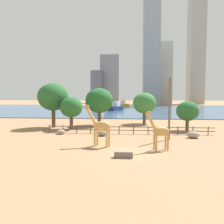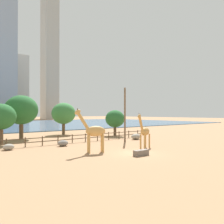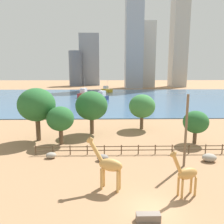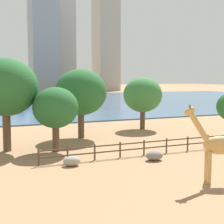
{
  "view_description": "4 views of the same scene",
  "coord_description": "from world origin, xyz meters",
  "px_view_note": "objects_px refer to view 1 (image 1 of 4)",
  "views": [
    {
      "loc": [
        0.1,
        -22.13,
        5.96
      ],
      "look_at": [
        -3.13,
        16.36,
        3.14
      ],
      "focal_mm": 35.0,
      "sensor_mm": 36.0,
      "label": 1
    },
    {
      "loc": [
        -16.88,
        -17.55,
        4.42
      ],
      "look_at": [
        2.8,
        7.99,
        4.65
      ],
      "focal_mm": 35.0,
      "sensor_mm": 36.0,
      "label": 2
    },
    {
      "loc": [
        -3.52,
        -15.67,
        10.85
      ],
      "look_at": [
        -2.74,
        18.77,
        4.53
      ],
      "focal_mm": 35.0,
      "sensor_mm": 36.0,
      "label": 3
    },
    {
      "loc": [
        -18.04,
        -13.6,
        6.68
      ],
      "look_at": [
        -2.2,
        22.87,
        2.65
      ],
      "focal_mm": 55.0,
      "sensor_mm": 36.0,
      "label": 4
    }
  ],
  "objects_px": {
    "giraffe_tall": "(100,126)",
    "tree_right_small": "(53,97)",
    "boulder_by_pole": "(102,133)",
    "feeding_trough": "(124,154)",
    "tree_center_broad": "(187,111)",
    "tree_right_tall": "(144,103)",
    "tree_left_large": "(99,101)",
    "tree_left_small": "(71,107)",
    "boat_sailboat": "(101,106)",
    "giraffe_companion": "(160,131)",
    "utility_pole": "(169,109)",
    "boulder_small": "(193,135)",
    "boat_ferry": "(124,104)",
    "boat_tug": "(116,107)",
    "boulder_near_fence": "(61,132)"
  },
  "relations": [
    {
      "from": "boulder_by_pole",
      "to": "boulder_near_fence",
      "type": "bearing_deg",
      "value": 171.45
    },
    {
      "from": "giraffe_tall",
      "to": "boat_tug",
      "type": "bearing_deg",
      "value": -67.45
    },
    {
      "from": "tree_left_small",
      "to": "giraffe_companion",
      "type": "bearing_deg",
      "value": -46.2
    },
    {
      "from": "boulder_by_pole",
      "to": "tree_center_broad",
      "type": "bearing_deg",
      "value": 24.43
    },
    {
      "from": "tree_left_small",
      "to": "boat_sailboat",
      "type": "height_order",
      "value": "boat_sailboat"
    },
    {
      "from": "boulder_by_pole",
      "to": "boat_sailboat",
      "type": "relative_size",
      "value": 0.15
    },
    {
      "from": "giraffe_tall",
      "to": "tree_center_broad",
      "type": "height_order",
      "value": "tree_center_broad"
    },
    {
      "from": "giraffe_companion",
      "to": "utility_pole",
      "type": "height_order",
      "value": "utility_pole"
    },
    {
      "from": "boulder_by_pole",
      "to": "tree_center_broad",
      "type": "distance_m",
      "value": 15.7
    },
    {
      "from": "boulder_by_pole",
      "to": "tree_left_small",
      "type": "xyz_separation_m",
      "value": [
        -6.43,
        6.48,
        3.54
      ]
    },
    {
      "from": "utility_pole",
      "to": "boat_tug",
      "type": "distance_m",
      "value": 58.91
    },
    {
      "from": "utility_pole",
      "to": "tree_left_small",
      "type": "height_order",
      "value": "utility_pole"
    },
    {
      "from": "giraffe_tall",
      "to": "tree_left_small",
      "type": "xyz_separation_m",
      "value": [
        -7.1,
        13.11,
        1.53
      ]
    },
    {
      "from": "boulder_small",
      "to": "feeding_trough",
      "type": "height_order",
      "value": "boulder_small"
    },
    {
      "from": "tree_center_broad",
      "to": "tree_right_small",
      "type": "height_order",
      "value": "tree_right_small"
    },
    {
      "from": "feeding_trough",
      "to": "tree_center_broad",
      "type": "height_order",
      "value": "tree_center_broad"
    },
    {
      "from": "tree_left_large",
      "to": "boat_sailboat",
      "type": "height_order",
      "value": "boat_sailboat"
    },
    {
      "from": "tree_left_large",
      "to": "boat_tug",
      "type": "relative_size",
      "value": 0.86
    },
    {
      "from": "boulder_near_fence",
      "to": "utility_pole",
      "type": "bearing_deg",
      "value": -9.85
    },
    {
      "from": "boat_ferry",
      "to": "boulder_near_fence",
      "type": "bearing_deg",
      "value": -39.59
    },
    {
      "from": "giraffe_tall",
      "to": "tree_right_small",
      "type": "height_order",
      "value": "tree_right_small"
    },
    {
      "from": "tree_right_tall",
      "to": "tree_right_small",
      "type": "distance_m",
      "value": 19.04
    },
    {
      "from": "utility_pole",
      "to": "tree_center_broad",
      "type": "xyz_separation_m",
      "value": [
        4.5,
        8.18,
        -0.87
      ]
    },
    {
      "from": "utility_pole",
      "to": "tree_left_large",
      "type": "distance_m",
      "value": 18.26
    },
    {
      "from": "utility_pole",
      "to": "tree_right_small",
      "type": "xyz_separation_m",
      "value": [
        -19.99,
        10.27,
        1.55
      ]
    },
    {
      "from": "tree_center_broad",
      "to": "boulder_near_fence",
      "type": "bearing_deg",
      "value": -165.4
    },
    {
      "from": "giraffe_tall",
      "to": "utility_pole",
      "type": "distance_m",
      "value": 10.25
    },
    {
      "from": "tree_left_large",
      "to": "tree_right_tall",
      "type": "xyz_separation_m",
      "value": [
        9.39,
        3.13,
        -0.61
      ]
    },
    {
      "from": "giraffe_companion",
      "to": "feeding_trough",
      "type": "distance_m",
      "value": 5.36
    },
    {
      "from": "giraffe_tall",
      "to": "tree_right_tall",
      "type": "relative_size",
      "value": 0.75
    },
    {
      "from": "utility_pole",
      "to": "boulder_small",
      "type": "height_order",
      "value": "utility_pole"
    },
    {
      "from": "feeding_trough",
      "to": "tree_left_small",
      "type": "distance_m",
      "value": 20.67
    },
    {
      "from": "boulder_by_pole",
      "to": "feeding_trough",
      "type": "xyz_separation_m",
      "value": [
        3.58,
        -11.23,
        -0.1
      ]
    },
    {
      "from": "tree_left_small",
      "to": "feeding_trough",
      "type": "bearing_deg",
      "value": -60.51
    },
    {
      "from": "boulder_small",
      "to": "tree_right_tall",
      "type": "bearing_deg",
      "value": 110.44
    },
    {
      "from": "utility_pole",
      "to": "boat_sailboat",
      "type": "distance_m",
      "value": 72.52
    },
    {
      "from": "boulder_by_pole",
      "to": "utility_pole",
      "type": "bearing_deg",
      "value": -10.74
    },
    {
      "from": "boat_sailboat",
      "to": "giraffe_companion",
      "type": "bearing_deg",
      "value": -153.18
    },
    {
      "from": "tree_center_broad",
      "to": "tree_right_tall",
      "type": "distance_m",
      "value": 11.3
    },
    {
      "from": "giraffe_companion",
      "to": "boat_tug",
      "type": "xyz_separation_m",
      "value": [
        -9.17,
        63.95,
        -0.67
      ]
    },
    {
      "from": "utility_pole",
      "to": "boulder_by_pole",
      "type": "distance_m",
      "value": 10.43
    },
    {
      "from": "tree_right_small",
      "to": "tree_left_large",
      "type": "bearing_deg",
      "value": 24.27
    },
    {
      "from": "boulder_small",
      "to": "boat_ferry",
      "type": "bearing_deg",
      "value": 97.69
    },
    {
      "from": "giraffe_tall",
      "to": "boat_sailboat",
      "type": "relative_size",
      "value": 0.53
    },
    {
      "from": "tree_right_small",
      "to": "boat_tug",
      "type": "xyz_separation_m",
      "value": [
        8.74,
        47.49,
        -4.33
      ]
    },
    {
      "from": "giraffe_companion",
      "to": "tree_right_small",
      "type": "xyz_separation_m",
      "value": [
        -17.91,
        16.46,
        3.66
      ]
    },
    {
      "from": "tree_left_large",
      "to": "tree_right_tall",
      "type": "bearing_deg",
      "value": 18.42
    },
    {
      "from": "tree_left_large",
      "to": "tree_left_small",
      "type": "relative_size",
      "value": 1.31
    },
    {
      "from": "tree_left_large",
      "to": "boat_tug",
      "type": "xyz_separation_m",
      "value": [
        0.43,
        43.74,
        -3.59
      ]
    },
    {
      "from": "giraffe_companion",
      "to": "tree_left_small",
      "type": "relative_size",
      "value": 0.77
    }
  ]
}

